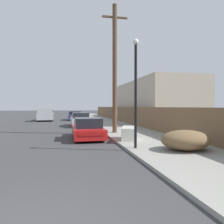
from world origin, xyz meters
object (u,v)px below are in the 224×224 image
(parked_sports_car_red, at_px, (87,129))
(brush_pile, at_px, (186,140))
(pickup_truck, at_px, (45,114))
(street_lamp, at_px, (136,85))
(car_parked_mid, at_px, (80,120))
(discarded_fridge, at_px, (129,133))
(pedestrian, at_px, (116,115))
(utility_pole, at_px, (115,67))
(car_parked_far, at_px, (75,116))

(parked_sports_car_red, bearing_deg, brush_pile, -54.05)
(parked_sports_car_red, bearing_deg, pickup_truck, 102.57)
(pickup_truck, distance_m, street_lamp, 22.75)
(pickup_truck, xyz_separation_m, brush_pile, (7.81, -22.72, -0.34))
(car_parked_mid, height_order, street_lamp, street_lamp)
(pickup_truck, bearing_deg, street_lamp, 101.80)
(discarded_fridge, height_order, brush_pile, brush_pile)
(discarded_fridge, relative_size, pedestrian, 1.06)
(utility_pole, relative_size, brush_pile, 4.25)
(car_parked_far, bearing_deg, pedestrian, -68.74)
(parked_sports_car_red, xyz_separation_m, car_parked_mid, (0.06, 8.57, 0.06))
(parked_sports_car_red, relative_size, utility_pole, 0.47)
(discarded_fridge, height_order, pickup_truck, pickup_truck)
(car_parked_mid, relative_size, pedestrian, 2.51)
(street_lamp, bearing_deg, discarded_fridge, 80.72)
(parked_sports_car_red, distance_m, car_parked_far, 18.87)
(street_lamp, bearing_deg, pickup_truck, 105.01)
(car_parked_far, bearing_deg, pickup_truck, -164.86)
(car_parked_mid, relative_size, brush_pile, 2.15)
(car_parked_far, xyz_separation_m, utility_pole, (2.24, -17.15, 4.10))
(pickup_truck, bearing_deg, brush_pile, 105.76)
(car_parked_mid, distance_m, car_parked_far, 10.31)
(parked_sports_car_red, distance_m, pickup_truck, 18.22)
(car_parked_far, distance_m, brush_pile, 24.16)
(brush_pile, bearing_deg, street_lamp, 156.78)
(discarded_fridge, bearing_deg, pedestrian, 98.43)
(discarded_fridge, xyz_separation_m, car_parked_mid, (-2.10, 10.19, 0.17))
(utility_pole, height_order, pedestrian, utility_pole)
(car_parked_far, height_order, pedestrian, pedestrian)
(pickup_truck, relative_size, brush_pile, 2.59)
(discarded_fridge, bearing_deg, utility_pole, 108.42)
(pickup_truck, bearing_deg, car_parked_far, -167.29)
(parked_sports_car_red, relative_size, car_parked_far, 0.96)
(utility_pole, height_order, street_lamp, utility_pole)
(street_lamp, height_order, pedestrian, street_lamp)
(discarded_fridge, distance_m, car_parked_mid, 10.41)
(parked_sports_car_red, height_order, pickup_truck, pickup_truck)
(car_parked_mid, distance_m, utility_pole, 8.22)
(discarded_fridge, xyz_separation_m, street_lamp, (-0.41, -2.52, 2.42))
(pickup_truck, relative_size, pedestrian, 3.02)
(discarded_fridge, height_order, car_parked_mid, car_parked_mid)
(car_parked_far, xyz_separation_m, brush_pile, (3.84, -23.85, -0.07))
(pickup_truck, bearing_deg, car_parked_mid, 111.32)
(pickup_truck, distance_m, brush_pile, 24.03)
(discarded_fridge, distance_m, pedestrian, 10.82)
(pickup_truck, xyz_separation_m, pedestrian, (7.95, -8.69, 0.18))
(parked_sports_car_red, distance_m, street_lamp, 5.06)
(parked_sports_car_red, height_order, street_lamp, street_lamp)
(brush_pile, bearing_deg, discarded_fridge, 114.48)
(parked_sports_car_red, distance_m, car_parked_mid, 8.57)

